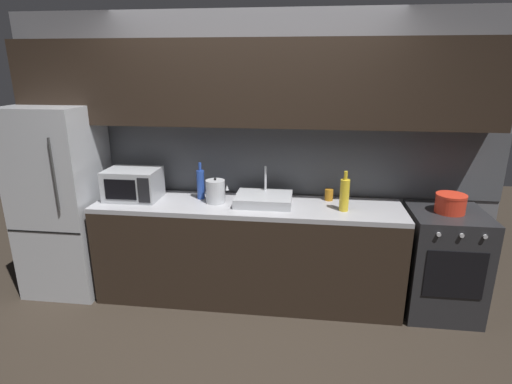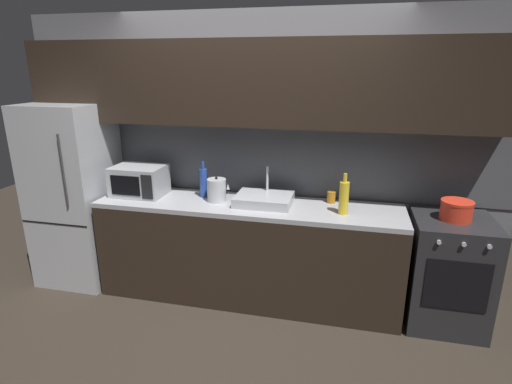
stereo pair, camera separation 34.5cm
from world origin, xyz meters
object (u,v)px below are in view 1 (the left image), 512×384
(oven_range, at_px, (442,262))
(kettle, at_px, (216,191))
(microwave, at_px, (133,184))
(refrigerator, at_px, (63,201))
(mug_amber, at_px, (329,195))
(cooking_pot, at_px, (450,203))
(wine_bottle_yellow, at_px, (344,195))
(wine_bottle_blue, at_px, (201,184))

(oven_range, relative_size, kettle, 4.02)
(microwave, relative_size, kettle, 2.05)
(refrigerator, xyz_separation_m, oven_range, (3.37, -0.00, -0.41))
(mug_amber, distance_m, cooking_pot, 0.98)
(kettle, height_order, mug_amber, kettle)
(microwave, height_order, wine_bottle_yellow, wine_bottle_yellow)
(oven_range, xyz_separation_m, wine_bottle_yellow, (-0.85, -0.06, 0.59))
(kettle, xyz_separation_m, cooking_pot, (1.94, -0.01, -0.02))
(kettle, bearing_deg, cooking_pot, -0.26)
(refrigerator, bearing_deg, wine_bottle_yellow, -1.45)
(cooking_pot, bearing_deg, wine_bottle_blue, 177.31)
(refrigerator, bearing_deg, microwave, 1.55)
(oven_range, bearing_deg, kettle, 179.70)
(refrigerator, relative_size, cooking_pot, 7.18)
(microwave, xyz_separation_m, kettle, (0.75, -0.01, -0.03))
(wine_bottle_blue, height_order, mug_amber, wine_bottle_blue)
(wine_bottle_blue, relative_size, mug_amber, 3.26)
(microwave, height_order, cooking_pot, microwave)
(microwave, distance_m, wine_bottle_blue, 0.60)
(oven_range, bearing_deg, mug_amber, 168.56)
(refrigerator, height_order, mug_amber, refrigerator)
(cooking_pot, bearing_deg, mug_amber, 168.60)
(oven_range, height_order, wine_bottle_yellow, wine_bottle_yellow)
(microwave, height_order, kettle, microwave)
(refrigerator, relative_size, mug_amber, 16.98)
(oven_range, distance_m, kettle, 2.02)
(cooking_pot, bearing_deg, kettle, 179.74)
(oven_range, height_order, mug_amber, mug_amber)
(mug_amber, bearing_deg, microwave, -174.21)
(cooking_pot, bearing_deg, oven_range, -22.47)
(oven_range, distance_m, microwave, 2.75)
(wine_bottle_yellow, relative_size, cooking_pot, 1.40)
(mug_amber, relative_size, cooking_pot, 0.42)
(wine_bottle_yellow, xyz_separation_m, mug_amber, (-0.11, 0.26, -0.09))
(kettle, bearing_deg, mug_amber, 10.68)
(refrigerator, height_order, oven_range, refrigerator)
(wine_bottle_yellow, distance_m, mug_amber, 0.29)
(microwave, xyz_separation_m, cooking_pot, (2.69, -0.02, -0.06))
(refrigerator, relative_size, kettle, 7.66)
(refrigerator, distance_m, wine_bottle_blue, 1.29)
(kettle, relative_size, mug_amber, 2.22)
(oven_range, height_order, wine_bottle_blue, wine_bottle_blue)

